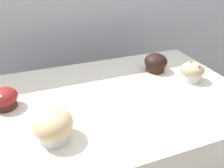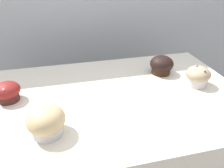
# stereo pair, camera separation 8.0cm
# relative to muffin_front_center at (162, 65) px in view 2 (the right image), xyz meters

# --- Properties ---
(wall_back) EXTENTS (3.20, 0.10, 1.80)m
(wall_back) POSITION_rel_muffin_front_center_xyz_m (-0.25, 0.47, -0.06)
(wall_back) COLOR #B2B7BC
(wall_back) RESTS_ON ground
(muffin_front_center) EXTENTS (0.10, 0.10, 0.08)m
(muffin_front_center) POSITION_rel_muffin_front_center_xyz_m (0.00, 0.00, 0.00)
(muffin_front_center) COLOR #372212
(muffin_front_center) RESTS_ON display_counter
(muffin_back_left) EXTENTS (0.09, 0.09, 0.08)m
(muffin_back_left) POSITION_rel_muffin_front_center_xyz_m (0.10, -0.13, 0.00)
(muffin_back_left) COLOR silver
(muffin_back_left) RESTS_ON display_counter
(muffin_back_right) EXTENTS (0.09, 0.09, 0.07)m
(muffin_back_right) POSITION_rel_muffin_front_center_xyz_m (-0.62, -0.07, -0.00)
(muffin_back_right) COLOR #49211D
(muffin_back_right) RESTS_ON display_counter
(muffin_front_left) EXTENTS (0.11, 0.11, 0.09)m
(muffin_front_left) POSITION_rel_muffin_front_center_xyz_m (-0.48, -0.28, 0.01)
(muffin_front_left) COLOR silver
(muffin_front_left) RESTS_ON display_counter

